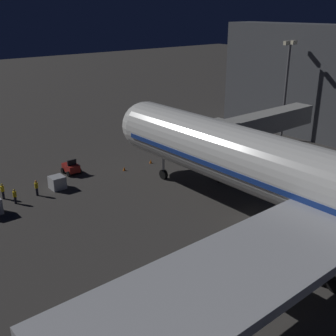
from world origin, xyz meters
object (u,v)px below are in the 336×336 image
(traffic_cone_nose_port, at_px, (151,161))
(baggage_container_mid_row, at_px, (57,182))
(jet_bridge, at_px, (254,126))
(ground_crew_near_nose_gear, at_px, (3,191))
(traffic_cone_nose_starboard, at_px, (124,169))
(ground_crew_by_belt_loader, at_px, (37,187))
(ground_crew_under_port_wing, at_px, (15,196))
(apron_floodlight_mast, at_px, (286,83))
(baggage_tug_spare, at_px, (71,168))

(traffic_cone_nose_port, bearing_deg, baggage_container_mid_row, -0.81)
(traffic_cone_nose_port, bearing_deg, jet_bridge, 127.44)
(ground_crew_near_nose_gear, bearing_deg, traffic_cone_nose_starboard, 174.94)
(baggage_container_mid_row, xyz_separation_m, ground_crew_near_nose_gear, (5.98, -1.16, 0.26))
(baggage_container_mid_row, bearing_deg, ground_crew_by_belt_loader, 8.19)
(jet_bridge, bearing_deg, ground_crew_near_nose_gear, -23.38)
(ground_crew_under_port_wing, relative_size, traffic_cone_nose_port, 3.11)
(traffic_cone_nose_starboard, bearing_deg, ground_crew_under_port_wing, 2.73)
(ground_crew_by_belt_loader, xyz_separation_m, ground_crew_under_port_wing, (2.70, 0.51, -0.08))
(baggage_container_mid_row, bearing_deg, apron_floodlight_mast, 172.73)
(baggage_tug_spare, bearing_deg, ground_crew_under_port_wing, 25.39)
(jet_bridge, relative_size, ground_crew_under_port_wing, 11.14)
(traffic_cone_nose_port, bearing_deg, traffic_cone_nose_starboard, 0.00)
(traffic_cone_nose_starboard, bearing_deg, baggage_tug_spare, -31.28)
(apron_floodlight_mast, bearing_deg, baggage_container_mid_row, -7.27)
(traffic_cone_nose_port, relative_size, traffic_cone_nose_starboard, 1.00)
(ground_crew_under_port_wing, bearing_deg, ground_crew_near_nose_gear, -74.12)
(traffic_cone_nose_starboard, bearing_deg, ground_crew_near_nose_gear, -5.06)
(ground_crew_near_nose_gear, bearing_deg, baggage_container_mid_row, 169.00)
(traffic_cone_nose_port, bearing_deg, ground_crew_under_port_wing, 2.10)
(ground_crew_near_nose_gear, distance_m, traffic_cone_nose_starboard, 15.42)
(baggage_tug_spare, relative_size, ground_crew_near_nose_gear, 1.26)
(ground_crew_near_nose_gear, distance_m, ground_crew_under_port_wing, 2.14)
(baggage_tug_spare, xyz_separation_m, baggage_container_mid_row, (3.54, 3.34, -0.02))
(apron_floodlight_mast, distance_m, traffic_cone_nose_starboard, 29.43)
(apron_floodlight_mast, relative_size, ground_crew_near_nose_gear, 8.39)
(baggage_container_mid_row, bearing_deg, baggage_tug_spare, -136.66)
(baggage_container_mid_row, height_order, traffic_cone_nose_port, baggage_container_mid_row)
(apron_floodlight_mast, bearing_deg, ground_crew_by_belt_loader, -6.23)
(baggage_container_mid_row, xyz_separation_m, ground_crew_under_port_wing, (5.39, 0.90, 0.18))
(ground_crew_near_nose_gear, relative_size, traffic_cone_nose_port, 3.35)
(baggage_container_mid_row, height_order, traffic_cone_nose_starboard, baggage_container_mid_row)
(ground_crew_by_belt_loader, bearing_deg, jet_bridge, 156.87)
(ground_crew_under_port_wing, xyz_separation_m, traffic_cone_nose_port, (-19.16, -0.70, -0.66))
(baggage_tug_spare, height_order, baggage_container_mid_row, baggage_tug_spare)
(jet_bridge, relative_size, apron_floodlight_mast, 1.23)
(apron_floodlight_mast, distance_m, ground_crew_under_port_wing, 43.41)
(baggage_tug_spare, relative_size, traffic_cone_nose_starboard, 4.23)
(apron_floodlight_mast, relative_size, baggage_tug_spare, 6.65)
(ground_crew_near_nose_gear, relative_size, traffic_cone_nose_starboard, 3.35)
(baggage_tug_spare, height_order, ground_crew_by_belt_loader, baggage_tug_spare)
(ground_crew_under_port_wing, bearing_deg, apron_floodlight_mast, 174.85)
(baggage_tug_spare, height_order, traffic_cone_nose_starboard, baggage_tug_spare)
(jet_bridge, relative_size, baggage_tug_spare, 8.20)
(ground_crew_near_nose_gear, xyz_separation_m, traffic_cone_nose_port, (-19.74, 1.36, -0.74))
(apron_floodlight_mast, xyz_separation_m, ground_crew_by_belt_loader, (39.76, -4.34, -8.10))
(ground_crew_by_belt_loader, distance_m, ground_crew_under_port_wing, 2.75)
(traffic_cone_nose_port, distance_m, traffic_cone_nose_starboard, 4.40)
(baggage_tug_spare, bearing_deg, ground_crew_by_belt_loader, 30.88)
(traffic_cone_nose_starboard, bearing_deg, baggage_container_mid_row, -1.19)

